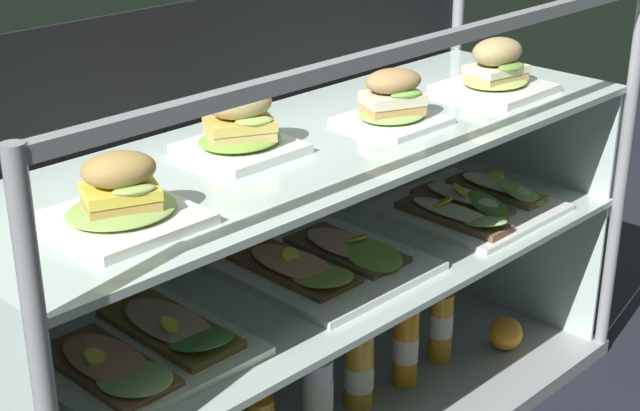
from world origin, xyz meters
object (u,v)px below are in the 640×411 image
at_px(plated_roll_sandwich_near_left_corner, 121,201).
at_px(juice_bottle_back_center, 318,394).
at_px(open_sandwich_tray_left_of_center, 140,349).
at_px(open_sandwich_tray_near_left_corner, 473,204).
at_px(plated_roll_sandwich_mid_right, 393,103).
at_px(plated_roll_sandwich_near_right_corner, 240,129).
at_px(juice_bottle_front_right_end, 357,367).
at_px(orange_fruit_beside_bottles, 506,333).
at_px(plated_roll_sandwich_far_left, 496,73).
at_px(open_sandwich_tray_far_right, 327,262).
at_px(juice_bottle_front_middle, 441,323).
at_px(juice_bottle_front_second, 406,344).

bearing_deg(plated_roll_sandwich_near_left_corner, juice_bottle_back_center, 6.75).
relative_size(open_sandwich_tray_left_of_center, open_sandwich_tray_near_left_corner, 1.01).
bearing_deg(plated_roll_sandwich_mid_right, plated_roll_sandwich_near_right_corner, 165.47).
bearing_deg(juice_bottle_front_right_end, plated_roll_sandwich_near_left_corner, -173.55).
height_order(plated_roll_sandwich_near_left_corner, orange_fruit_beside_bottles, plated_roll_sandwich_near_left_corner).
bearing_deg(open_sandwich_tray_left_of_center, plated_roll_sandwich_far_left, -2.08).
distance_m(plated_roll_sandwich_mid_right, open_sandwich_tray_near_left_corner, 0.41).
bearing_deg(plated_roll_sandwich_near_left_corner, open_sandwich_tray_far_right, 5.70).
bearing_deg(plated_roll_sandwich_far_left, open_sandwich_tray_left_of_center, 177.92).
relative_size(plated_roll_sandwich_near_left_corner, plated_roll_sandwich_far_left, 1.01).
bearing_deg(plated_roll_sandwich_near_left_corner, juice_bottle_front_middle, 3.44).
relative_size(plated_roll_sandwich_near_left_corner, plated_roll_sandwich_mid_right, 1.17).
relative_size(open_sandwich_tray_left_of_center, juice_bottle_back_center, 1.57).
bearing_deg(juice_bottle_front_second, plated_roll_sandwich_near_left_corner, -176.43).
xyz_separation_m(open_sandwich_tray_left_of_center, open_sandwich_tray_far_right, (0.45, 0.00, -0.00)).
relative_size(plated_roll_sandwich_near_left_corner, open_sandwich_tray_far_right, 0.60).
bearing_deg(plated_roll_sandwich_near_left_corner, plated_roll_sandwich_mid_right, 2.29).
relative_size(open_sandwich_tray_left_of_center, orange_fruit_beside_bottles, 4.29).
xyz_separation_m(juice_bottle_front_right_end, juice_bottle_front_middle, (0.27, -0.02, 0.01)).
bearing_deg(plated_roll_sandwich_far_left, open_sandwich_tray_far_right, 175.61).
relative_size(plated_roll_sandwich_mid_right, open_sandwich_tray_near_left_corner, 0.51).
relative_size(open_sandwich_tray_far_right, juice_bottle_front_second, 1.41).
relative_size(open_sandwich_tray_left_of_center, juice_bottle_front_second, 1.44).
bearing_deg(juice_bottle_front_middle, plated_roll_sandwich_near_left_corner, -176.56).
relative_size(open_sandwich_tray_far_right, juice_bottle_front_middle, 1.49).
relative_size(plated_roll_sandwich_mid_right, plated_roll_sandwich_far_left, 0.86).
distance_m(juice_bottle_front_second, juice_bottle_front_middle, 0.14).
height_order(open_sandwich_tray_near_left_corner, juice_bottle_front_right_end, open_sandwich_tray_near_left_corner).
height_order(juice_bottle_back_center, juice_bottle_front_right_end, juice_bottle_front_right_end).
height_order(open_sandwich_tray_far_right, juice_bottle_front_middle, open_sandwich_tray_far_right).
distance_m(plated_roll_sandwich_far_left, juice_bottle_front_right_end, 0.71).
xyz_separation_m(plated_roll_sandwich_far_left, open_sandwich_tray_left_of_center, (-0.94, 0.03, -0.30)).
xyz_separation_m(plated_roll_sandwich_near_left_corner, open_sandwich_tray_near_left_corner, (0.94, 0.02, -0.29)).
height_order(plated_roll_sandwich_near_right_corner, juice_bottle_back_center, plated_roll_sandwich_near_right_corner).
relative_size(juice_bottle_front_middle, orange_fruit_beside_bottles, 2.81).
xyz_separation_m(plated_roll_sandwich_far_left, juice_bottle_front_middle, (-0.09, 0.04, -0.59)).
height_order(open_sandwich_tray_far_right, orange_fruit_beside_bottles, open_sandwich_tray_far_right).
bearing_deg(open_sandwich_tray_left_of_center, juice_bottle_back_center, 1.33).
height_order(juice_bottle_front_right_end, juice_bottle_front_middle, juice_bottle_front_right_end).
bearing_deg(plated_roll_sandwich_near_left_corner, open_sandwich_tray_left_of_center, 48.45).
relative_size(plated_roll_sandwich_mid_right, juice_bottle_front_middle, 0.77).
bearing_deg(open_sandwich_tray_far_right, orange_fruit_beside_bottles, -8.28).
bearing_deg(open_sandwich_tray_near_left_corner, juice_bottle_front_middle, 146.89).
height_order(juice_bottle_back_center, orange_fruit_beside_bottles, juice_bottle_back_center).
bearing_deg(plated_roll_sandwich_far_left, juice_bottle_front_second, 171.39).
relative_size(open_sandwich_tray_near_left_corner, juice_bottle_back_center, 1.56).
xyz_separation_m(plated_roll_sandwich_near_right_corner, juice_bottle_front_right_end, (0.28, -0.04, -0.60)).
bearing_deg(orange_fruit_beside_bottles, plated_roll_sandwich_near_left_corner, 178.34).
bearing_deg(plated_roll_sandwich_far_left, open_sandwich_tray_near_left_corner, 169.18).
bearing_deg(juice_bottle_front_right_end, plated_roll_sandwich_mid_right, -46.16).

